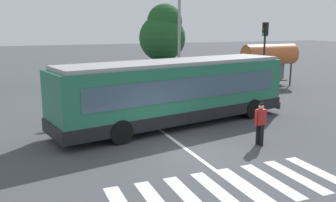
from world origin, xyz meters
TOP-DOWN VIEW (x-y plane):
  - ground_plane at (0.00, 0.00)m, footprint 160.00×160.00m
  - city_transit_bus at (1.01, 3.81)m, footprint 12.14×5.01m
  - pedestrian_crossing_street at (2.88, -0.23)m, footprint 0.57×0.35m
  - parked_car_red at (-2.11, 15.23)m, footprint 2.00×4.56m
  - parked_car_champagne at (0.54, 15.27)m, footprint 2.03×4.58m
  - parked_car_blue at (3.17, 15.22)m, footprint 2.15×4.62m
  - parked_car_charcoal at (5.94, 15.74)m, footprint 2.18×4.63m
  - traffic_light_far_corner at (9.81, 9.14)m, footprint 0.33×0.32m
  - bus_stop_shelter at (11.93, 11.32)m, footprint 4.30×1.54m
  - twin_arm_street_lamp at (4.77, 12.05)m, footprint 4.11×0.32m
  - background_tree_right at (5.64, 17.41)m, footprint 3.89×3.89m
  - crosswalk_painted_stripes at (-0.24, -3.24)m, footprint 6.97×2.76m
  - lane_center_line at (-0.01, 2.00)m, footprint 0.16×24.00m

SIDE VIEW (x-z plane):
  - ground_plane at x=0.00m, z-range 0.00..0.00m
  - lane_center_line at x=-0.01m, z-range 0.00..0.01m
  - crosswalk_painted_stripes at x=-0.24m, z-range 0.00..0.01m
  - parked_car_red at x=-2.11m, z-range 0.09..1.44m
  - parked_car_champagne at x=0.54m, z-range 0.09..1.44m
  - parked_car_blue at x=3.17m, z-range 0.09..1.44m
  - parked_car_charcoal at x=5.94m, z-range 0.09..1.44m
  - pedestrian_crossing_street at x=2.88m, z-range 0.11..1.83m
  - city_transit_bus at x=1.01m, z-range 0.06..3.12m
  - bus_stop_shelter at x=11.93m, z-range 0.79..4.04m
  - traffic_light_far_corner at x=9.81m, z-range 0.82..5.66m
  - background_tree_right at x=5.64m, z-range 0.78..7.20m
  - twin_arm_street_lamp at x=4.77m, z-range 1.03..10.75m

